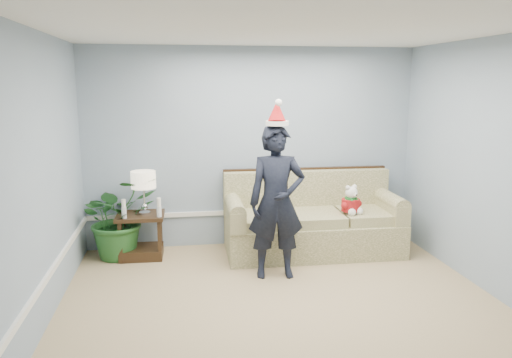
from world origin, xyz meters
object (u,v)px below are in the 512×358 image
object	(u,v)px
side_table	(141,240)
teddy_bear	(351,203)
sofa	(312,223)
table_lamp	(143,182)
man	(277,202)
houseplant	(119,217)

from	to	relation	value
side_table	teddy_bear	xyz separation A→B (m)	(2.68, -0.35, 0.47)
sofa	table_lamp	distance (m)	2.26
sofa	man	bearing A→B (deg)	-127.97
side_table	teddy_bear	distance (m)	2.74
side_table	man	distance (m)	1.94
sofa	side_table	world-z (taller)	sofa
houseplant	man	xyz separation A→B (m)	(1.87, -0.95, 0.36)
teddy_bear	man	bearing A→B (deg)	-174.72
sofa	table_lamp	xyz separation A→B (m)	(-2.18, 0.09, 0.62)
side_table	table_lamp	bearing A→B (deg)	-1.80
table_lamp	man	size ratio (longest dim) A/B	0.31
houseplant	teddy_bear	distance (m)	2.99
sofa	table_lamp	world-z (taller)	table_lamp
sofa	man	xyz separation A→B (m)	(-0.64, -0.79, 0.50)
houseplant	man	distance (m)	2.13
sofa	houseplant	world-z (taller)	sofa
sofa	teddy_bear	world-z (taller)	sofa
teddy_bear	table_lamp	bearing A→B (deg)	151.43
houseplant	sofa	bearing A→B (deg)	-3.53
side_table	man	world-z (taller)	man
houseplant	man	bearing A→B (deg)	-26.87
sofa	houseplant	distance (m)	2.52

